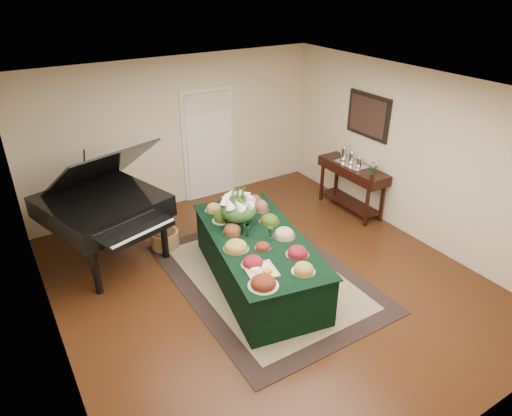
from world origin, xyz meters
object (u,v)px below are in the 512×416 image
buffet_table (258,260)px  floral_centerpiece (239,206)px  mahogany_sideboard (352,175)px  grand_piano (103,205)px

buffet_table → floral_centerpiece: 0.81m
buffet_table → mahogany_sideboard: 2.81m
floral_centerpiece → grand_piano: (-1.56, 1.27, -0.13)m
buffet_table → mahogany_sideboard: (2.61, 0.99, 0.31)m
mahogany_sideboard → grand_piano: bearing=170.4°
buffet_table → floral_centerpiece: floral_centerpiece is taller
buffet_table → mahogany_sideboard: mahogany_sideboard is taller
buffet_table → mahogany_sideboard: bearing=20.8°
buffet_table → floral_centerpiece: (-0.05, 0.44, 0.68)m
grand_piano → mahogany_sideboard: bearing=-9.6°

